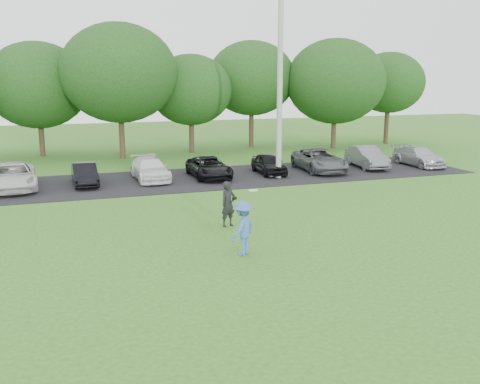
# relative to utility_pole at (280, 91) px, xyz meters

# --- Properties ---
(ground) EXTENTS (100.00, 100.00, 0.00)m
(ground) POSITION_rel_utility_pole_xyz_m (-4.97, -11.81, -4.54)
(ground) COLOR #2A641C
(ground) RESTS_ON ground
(parking_lot) EXTENTS (32.00, 6.50, 0.03)m
(parking_lot) POSITION_rel_utility_pole_xyz_m (-4.97, 1.19, -4.53)
(parking_lot) COLOR black
(parking_lot) RESTS_ON ground
(utility_pole) EXTENTS (0.28, 0.28, 9.09)m
(utility_pole) POSITION_rel_utility_pole_xyz_m (0.00, 0.00, 0.00)
(utility_pole) COLOR #A5A6A0
(utility_pole) RESTS_ON ground
(frisbee_player) EXTENTS (1.20, 1.17, 2.02)m
(frisbee_player) POSITION_rel_utility_pole_xyz_m (-5.83, -11.11, -3.71)
(frisbee_player) COLOR #3E6AAF
(frisbee_player) RESTS_ON ground
(camera_bystander) EXTENTS (0.70, 0.58, 1.64)m
(camera_bystander) POSITION_rel_utility_pole_xyz_m (-5.30, -7.99, -3.72)
(camera_bystander) COLOR black
(camera_bystander) RESTS_ON ground
(parked_cars) EXTENTS (30.46, 4.69, 1.24)m
(parked_cars) POSITION_rel_utility_pole_xyz_m (-4.50, 1.27, -3.94)
(parked_cars) COLOR silver
(parked_cars) RESTS_ON parking_lot
(tree_row) EXTENTS (42.39, 9.85, 8.64)m
(tree_row) POSITION_rel_utility_pole_xyz_m (-3.45, 10.95, 0.37)
(tree_row) COLOR #38281C
(tree_row) RESTS_ON ground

